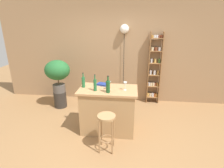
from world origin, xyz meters
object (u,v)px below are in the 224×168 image
potted_plant (57,72)px  bar_stool (106,125)px  bottle_wine_red (95,85)px  pendant_globe_light (124,30)px  spice_shelf (154,69)px  wine_glass_left (109,84)px  plant_stool (60,99)px  wine_glass_center (125,84)px  bottle_soda_blue (83,82)px  cookbook (102,84)px  bottle_spirits_clear (108,86)px

potted_plant → bar_stool: bearing=-46.7°
bottle_wine_red → pendant_globe_light: pendant_globe_light is taller
spice_shelf → wine_glass_left: spice_shelf is taller
potted_plant → plant_stool: bearing=0.0°
spice_shelf → wine_glass_center: 1.69m
spice_shelf → bottle_soda_blue: size_ratio=6.43×
bottle_soda_blue → spice_shelf: bearing=43.4°
bar_stool → pendant_globe_light: size_ratio=0.33×
plant_stool → cookbook: cookbook is taller
bottle_wine_red → wine_glass_left: bearing=19.7°
wine_glass_left → spice_shelf: bearing=56.3°
bar_stool → wine_glass_center: (0.28, 0.60, 0.54)m
bottle_spirits_clear → wine_glass_center: size_ratio=1.96×
bottle_soda_blue → pendant_globe_light: size_ratio=0.14×
bottle_soda_blue → wine_glass_center: bearing=-4.6°
plant_stool → bar_stool: bearing=-46.7°
wine_glass_center → pendant_globe_light: size_ratio=0.08×
spice_shelf → wine_glass_center: bearing=-115.0°
bottle_soda_blue → bottle_wine_red: bearing=-31.2°
bottle_soda_blue → wine_glass_left: size_ratio=1.82×
spice_shelf → pendant_globe_light: size_ratio=0.92×
plant_stool → cookbook: bearing=-29.6°
spice_shelf → plant_stool: bearing=-166.8°
bar_stool → bottle_wine_red: 0.79m
bar_stool → bottle_wine_red: bottle_wine_red is taller
cookbook → potted_plant: bearing=166.2°
plant_stool → bottle_soda_blue: (0.91, -0.89, 0.82)m
wine_glass_center → cookbook: wine_glass_center is taller
bottle_spirits_clear → pendant_globe_light: pendant_globe_light is taller
potted_plant → bottle_soda_blue: 1.27m
spice_shelf → plant_stool: 2.63m
spice_shelf → plant_stool: size_ratio=4.50×
bar_stool → bottle_spirits_clear: bearing=93.9°
plant_stool → bottle_wine_red: bottle_wine_red is taller
cookbook → pendant_globe_light: 1.72m
bottle_soda_blue → wine_glass_center: bottle_soda_blue is taller
bottle_wine_red → bottle_spirits_clear: (0.25, -0.06, 0.00)m
potted_plant → wine_glass_left: 1.73m
bar_stool → spice_shelf: (0.99, 2.13, 0.45)m
spice_shelf → potted_plant: bearing=-166.8°
potted_plant → bottle_wine_red: potted_plant is taller
bottle_wine_red → bottle_soda_blue: (-0.27, 0.16, -0.01)m
bottle_wine_red → pendant_globe_light: 1.95m
potted_plant → pendant_globe_light: pendant_globe_light is taller
bottle_spirits_clear → wine_glass_center: bottle_spirits_clear is taller
plant_stool → cookbook: size_ratio=2.03×
bar_stool → spice_shelf: bearing=65.0°
potted_plant → wine_glass_left: potted_plant is taller
bar_stool → wine_glass_left: (-0.03, 0.59, 0.54)m
bottle_soda_blue → pendant_globe_light: 1.91m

